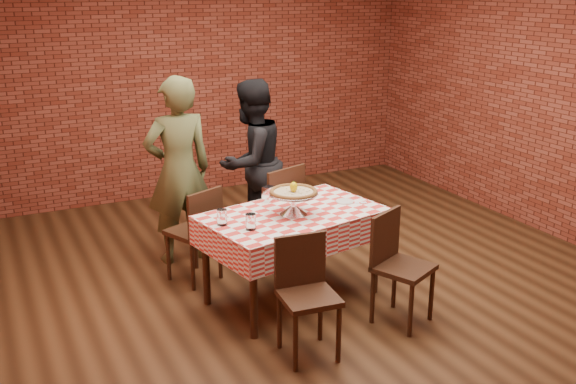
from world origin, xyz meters
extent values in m
plane|color=black|center=(0.00, 0.00, 0.00)|extent=(6.00, 6.00, 0.00)
plane|color=maroon|center=(0.00, 3.00, 1.45)|extent=(5.50, 0.00, 5.50)
cube|color=#341D10|center=(-0.31, -0.14, 0.38)|extent=(1.53, 1.09, 0.75)
cylinder|color=#C4B589|center=(-0.32, -0.18, 0.94)|extent=(0.40, 0.40, 0.03)
ellipsoid|color=#FFEA0A|center=(-0.32, -0.18, 0.98)|extent=(0.07, 0.07, 0.08)
cylinder|color=white|center=(-0.76, -0.34, 0.82)|extent=(0.09, 0.09, 0.12)
cylinder|color=white|center=(-0.92, -0.15, 0.82)|extent=(0.09, 0.09, 0.12)
cylinder|color=white|center=(0.20, -0.11, 0.76)|extent=(0.18, 0.18, 0.01)
cube|color=white|center=(0.28, -0.17, 0.76)|extent=(0.06, 0.06, 0.00)
cube|color=white|center=(0.33, -0.19, 0.76)|extent=(0.06, 0.04, 0.00)
cube|color=silver|center=(-0.37, 0.19, 0.82)|extent=(0.12, 0.11, 0.13)
imported|color=#4C512D|center=(-0.89, 1.04, 0.87)|extent=(0.65, 0.44, 1.75)
imported|color=black|center=(-0.10, 1.20, 0.82)|extent=(0.99, 0.91, 1.64)
camera|label=1|loc=(-2.53, -4.56, 2.53)|focal=40.80mm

